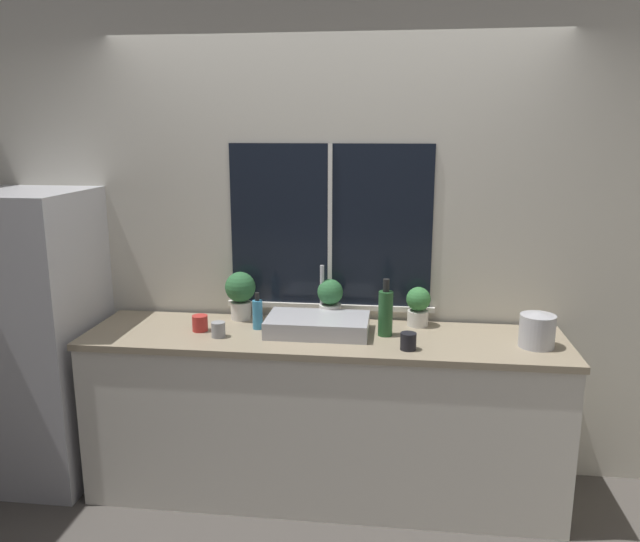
% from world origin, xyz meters
% --- Properties ---
extents(ground_plane, '(14.00, 14.00, 0.00)m').
position_xyz_m(ground_plane, '(0.00, 0.00, 0.00)').
color(ground_plane, '#4C4742').
extents(wall_back, '(8.00, 0.09, 2.70)m').
position_xyz_m(wall_back, '(0.00, 0.67, 1.35)').
color(wall_back, beige).
rests_on(wall_back, ground_plane).
extents(wall_left, '(0.06, 7.00, 2.70)m').
position_xyz_m(wall_left, '(-2.27, 1.50, 1.35)').
color(wall_left, beige).
rests_on(wall_left, ground_plane).
extents(counter, '(2.56, 0.62, 0.92)m').
position_xyz_m(counter, '(0.00, 0.30, 0.46)').
color(counter, silver).
rests_on(counter, ground_plane).
extents(refrigerator, '(0.66, 0.71, 1.67)m').
position_xyz_m(refrigerator, '(-1.66, 0.32, 0.83)').
color(refrigerator, '#B7B7BC').
rests_on(refrigerator, ground_plane).
extents(sink, '(0.54, 0.38, 0.33)m').
position_xyz_m(sink, '(-0.03, 0.33, 0.97)').
color(sink, '#ADADB2').
rests_on(sink, counter).
extents(potted_plant_left, '(0.17, 0.17, 0.28)m').
position_xyz_m(potted_plant_left, '(-0.50, 0.53, 1.08)').
color(potted_plant_left, silver).
rests_on(potted_plant_left, counter).
extents(potted_plant_center, '(0.14, 0.14, 0.25)m').
position_xyz_m(potted_plant_center, '(0.01, 0.53, 1.06)').
color(potted_plant_center, silver).
rests_on(potted_plant_center, counter).
extents(potted_plant_right, '(0.13, 0.13, 0.22)m').
position_xyz_m(potted_plant_right, '(0.51, 0.53, 1.04)').
color(potted_plant_right, silver).
rests_on(potted_plant_right, counter).
extents(soap_bottle, '(0.06, 0.06, 0.20)m').
position_xyz_m(soap_bottle, '(-0.37, 0.36, 1.01)').
color(soap_bottle, teal).
rests_on(soap_bottle, counter).
extents(bottle_tall, '(0.08, 0.08, 0.31)m').
position_xyz_m(bottle_tall, '(0.33, 0.34, 1.05)').
color(bottle_tall, '#235128').
rests_on(bottle_tall, counter).
extents(mug_grey, '(0.07, 0.07, 0.08)m').
position_xyz_m(mug_grey, '(-0.54, 0.20, 0.96)').
color(mug_grey, gray).
rests_on(mug_grey, counter).
extents(mug_black, '(0.08, 0.08, 0.09)m').
position_xyz_m(mug_black, '(0.45, 0.13, 0.97)').
color(mug_black, black).
rests_on(mug_black, counter).
extents(mug_red, '(0.08, 0.08, 0.09)m').
position_xyz_m(mug_red, '(-0.67, 0.29, 0.97)').
color(mug_red, '#B72D28').
rests_on(mug_red, counter).
extents(kettle, '(0.18, 0.18, 0.18)m').
position_xyz_m(kettle, '(1.09, 0.25, 1.01)').
color(kettle, '#B2B2B7').
rests_on(kettle, counter).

